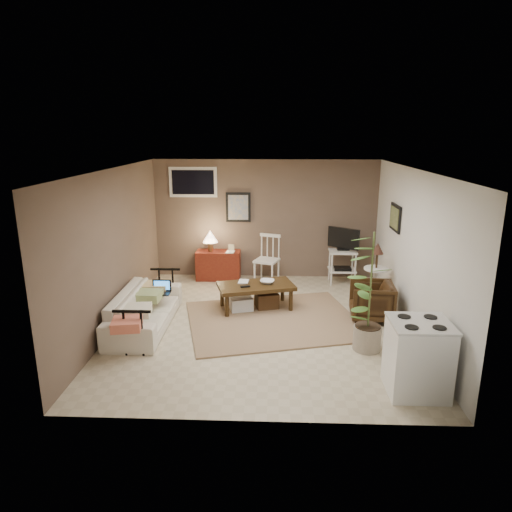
{
  "coord_description": "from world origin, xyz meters",
  "views": [
    {
      "loc": [
        0.18,
        -6.63,
        2.92
      ],
      "look_at": [
        -0.1,
        0.35,
        1.01
      ],
      "focal_mm": 32.0,
      "sensor_mm": 36.0,
      "label": 1
    }
  ],
  "objects_px": {
    "tv_stand": "(343,254)",
    "stove": "(418,357)",
    "coffee_table": "(255,295)",
    "spindle_chair": "(267,260)",
    "side_table": "(376,267)",
    "armchair": "(372,299)",
    "red_console": "(218,262)",
    "potted_plant": "(371,288)",
    "sofa": "(144,303)"
  },
  "relations": [
    {
      "from": "spindle_chair",
      "to": "side_table",
      "type": "xyz_separation_m",
      "value": [
        1.89,
        -1.18,
        0.24
      ]
    },
    {
      "from": "coffee_table",
      "to": "red_console",
      "type": "relative_size",
      "value": 1.35
    },
    {
      "from": "coffee_table",
      "to": "tv_stand",
      "type": "distance_m",
      "value": 2.26
    },
    {
      "from": "armchair",
      "to": "potted_plant",
      "type": "relative_size",
      "value": 0.4
    },
    {
      "from": "sofa",
      "to": "armchair",
      "type": "distance_m",
      "value": 3.58
    },
    {
      "from": "red_console",
      "to": "potted_plant",
      "type": "xyz_separation_m",
      "value": [
        2.44,
        -3.04,
        0.55
      ]
    },
    {
      "from": "coffee_table",
      "to": "spindle_chair",
      "type": "bearing_deg",
      "value": 83.55
    },
    {
      "from": "red_console",
      "to": "tv_stand",
      "type": "bearing_deg",
      "value": -3.1
    },
    {
      "from": "red_console",
      "to": "armchair",
      "type": "bearing_deg",
      "value": -35.68
    },
    {
      "from": "red_console",
      "to": "potted_plant",
      "type": "relative_size",
      "value": 0.6
    },
    {
      "from": "coffee_table",
      "to": "sofa",
      "type": "relative_size",
      "value": 0.71
    },
    {
      "from": "spindle_chair",
      "to": "stove",
      "type": "distance_m",
      "value": 4.34
    },
    {
      "from": "red_console",
      "to": "spindle_chair",
      "type": "bearing_deg",
      "value": -7.87
    },
    {
      "from": "coffee_table",
      "to": "spindle_chair",
      "type": "distance_m",
      "value": 1.51
    },
    {
      "from": "tv_stand",
      "to": "side_table",
      "type": "bearing_deg",
      "value": -71.36
    },
    {
      "from": "coffee_table",
      "to": "stove",
      "type": "relative_size",
      "value": 1.57
    },
    {
      "from": "coffee_table",
      "to": "armchair",
      "type": "distance_m",
      "value": 1.9
    },
    {
      "from": "tv_stand",
      "to": "potted_plant",
      "type": "relative_size",
      "value": 0.66
    },
    {
      "from": "tv_stand",
      "to": "potted_plant",
      "type": "height_order",
      "value": "potted_plant"
    },
    {
      "from": "tv_stand",
      "to": "armchair",
      "type": "xyz_separation_m",
      "value": [
        0.21,
        -1.81,
        -0.25
      ]
    },
    {
      "from": "stove",
      "to": "tv_stand",
      "type": "bearing_deg",
      "value": 94.29
    },
    {
      "from": "sofa",
      "to": "tv_stand",
      "type": "distance_m",
      "value": 4.03
    },
    {
      "from": "side_table",
      "to": "stove",
      "type": "relative_size",
      "value": 1.26
    },
    {
      "from": "spindle_chair",
      "to": "stove",
      "type": "relative_size",
      "value": 1.09
    },
    {
      "from": "coffee_table",
      "to": "side_table",
      "type": "relative_size",
      "value": 1.24
    },
    {
      "from": "sofa",
      "to": "potted_plant",
      "type": "height_order",
      "value": "potted_plant"
    },
    {
      "from": "red_console",
      "to": "stove",
      "type": "relative_size",
      "value": 1.17
    },
    {
      "from": "spindle_chair",
      "to": "stove",
      "type": "height_order",
      "value": "spindle_chair"
    },
    {
      "from": "spindle_chair",
      "to": "potted_plant",
      "type": "bearing_deg",
      "value": -63.62
    },
    {
      "from": "spindle_chair",
      "to": "coffee_table",
      "type": "bearing_deg",
      "value": -96.45
    },
    {
      "from": "coffee_table",
      "to": "armchair",
      "type": "bearing_deg",
      "value": -9.8
    },
    {
      "from": "coffee_table",
      "to": "stove",
      "type": "xyz_separation_m",
      "value": [
        1.96,
        -2.46,
        0.17
      ]
    },
    {
      "from": "sofa",
      "to": "side_table",
      "type": "distance_m",
      "value": 3.9
    },
    {
      "from": "red_console",
      "to": "spindle_chair",
      "type": "height_order",
      "value": "red_console"
    },
    {
      "from": "potted_plant",
      "to": "sofa",
      "type": "bearing_deg",
      "value": 168.91
    },
    {
      "from": "red_console",
      "to": "side_table",
      "type": "height_order",
      "value": "side_table"
    },
    {
      "from": "tv_stand",
      "to": "armchair",
      "type": "distance_m",
      "value": 1.84
    },
    {
      "from": "tv_stand",
      "to": "stove",
      "type": "relative_size",
      "value": 1.27
    },
    {
      "from": "sofa",
      "to": "spindle_chair",
      "type": "distance_m",
      "value": 2.91
    },
    {
      "from": "spindle_chair",
      "to": "side_table",
      "type": "relative_size",
      "value": 0.86
    },
    {
      "from": "side_table",
      "to": "armchair",
      "type": "bearing_deg",
      "value": -106.26
    },
    {
      "from": "coffee_table",
      "to": "armchair",
      "type": "height_order",
      "value": "armchair"
    },
    {
      "from": "spindle_chair",
      "to": "tv_stand",
      "type": "height_order",
      "value": "tv_stand"
    },
    {
      "from": "potted_plant",
      "to": "stove",
      "type": "relative_size",
      "value": 1.93
    },
    {
      "from": "stove",
      "to": "spindle_chair",
      "type": "bearing_deg",
      "value": 114.4
    },
    {
      "from": "sofa",
      "to": "armchair",
      "type": "relative_size",
      "value": 2.9
    },
    {
      "from": "potted_plant",
      "to": "spindle_chair",
      "type": "bearing_deg",
      "value": 116.38
    },
    {
      "from": "red_console",
      "to": "spindle_chair",
      "type": "xyz_separation_m",
      "value": [
        1.01,
        -0.14,
        0.09
      ]
    },
    {
      "from": "sofa",
      "to": "spindle_chair",
      "type": "xyz_separation_m",
      "value": [
        1.84,
        2.25,
        0.07
      ]
    },
    {
      "from": "red_console",
      "to": "tv_stand",
      "type": "height_order",
      "value": "tv_stand"
    }
  ]
}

